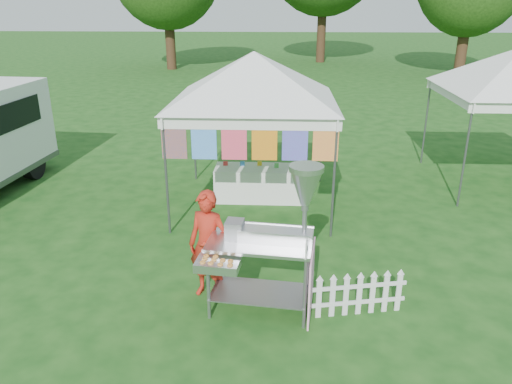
{
  "coord_description": "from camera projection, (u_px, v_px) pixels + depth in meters",
  "views": [
    {
      "loc": [
        0.52,
        -5.84,
        3.88
      ],
      "look_at": [
        0.15,
        1.32,
        1.1
      ],
      "focal_mm": 35.0,
      "sensor_mm": 36.0,
      "label": 1
    }
  ],
  "objects": [
    {
      "name": "ground",
      "position": [
        240.0,
        301.0,
        6.86
      ],
      "size": [
        120.0,
        120.0,
        0.0
      ],
      "primitive_type": "plane",
      "color": "#144413",
      "rests_on": "ground"
    },
    {
      "name": "canopy_main",
      "position": [
        254.0,
        52.0,
        9.04
      ],
      "size": [
        4.24,
        4.24,
        3.45
      ],
      "color": "#59595E",
      "rests_on": "ground"
    },
    {
      "name": "donut_cart",
      "position": [
        277.0,
        230.0,
        6.18
      ],
      "size": [
        1.56,
        0.97,
        2.04
      ],
      "rotation": [
        0.0,
        0.0,
        -0.12
      ],
      "color": "gray",
      "rests_on": "ground"
    },
    {
      "name": "vendor",
      "position": [
        208.0,
        245.0,
        6.73
      ],
      "size": [
        0.66,
        0.54,
        1.55
      ],
      "primitive_type": "imported",
      "rotation": [
        0.0,
        0.0,
        -0.36
      ],
      "color": "#AF2415",
      "rests_on": "ground"
    },
    {
      "name": "picket_fence",
      "position": [
        359.0,
        295.0,
        6.48
      ],
      "size": [
        1.24,
        0.27,
        0.56
      ],
      "rotation": [
        0.0,
        0.0,
        0.2
      ],
      "color": "white",
      "rests_on": "ground"
    },
    {
      "name": "display_table",
      "position": [
        259.0,
        183.0,
        10.25
      ],
      "size": [
        1.8,
        0.7,
        0.69
      ],
      "primitive_type": "cube",
      "color": "white",
      "rests_on": "ground"
    }
  ]
}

